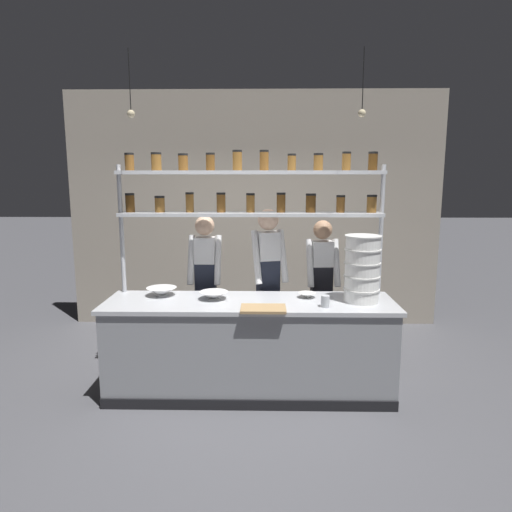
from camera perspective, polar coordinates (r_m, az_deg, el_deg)
ground_plane at (r=4.68m, az=-0.78°, el=-16.55°), size 40.00×40.00×0.00m
back_wall at (r=6.42m, az=-0.18°, el=5.70°), size 5.15×0.12×3.24m
prep_counter at (r=4.49m, az=-0.79°, el=-11.30°), size 2.75×0.76×0.92m
spice_shelf_unit at (r=4.53m, az=-0.75°, el=7.28°), size 2.64×0.28×2.34m
chef_left at (r=5.05m, az=-6.32°, el=-3.02°), size 0.36×0.29×1.67m
chef_center at (r=4.89m, az=1.53°, el=-2.69°), size 0.42×0.35×1.75m
chef_right at (r=5.09m, az=8.20°, el=-3.36°), size 0.38×0.30×1.62m
container_stack at (r=4.37m, az=13.13°, el=-1.57°), size 0.34×0.34×0.63m
cutting_board at (r=4.06m, az=0.91°, el=-6.60°), size 0.40×0.26×0.02m
prep_bowl_near_left at (r=4.49m, az=6.39°, el=-4.90°), size 0.18×0.18×0.05m
prep_bowl_center_front at (r=4.63m, az=-11.72°, el=-4.39°), size 0.30×0.30×0.08m
prep_bowl_center_back at (r=4.42m, az=-5.30°, el=-4.94°), size 0.28×0.28×0.08m
serving_cup_front at (r=4.18m, az=8.65°, el=-5.61°), size 0.08×0.08×0.11m
pendant_light_row at (r=4.24m, az=-1.27°, el=17.73°), size 2.12×0.07×0.59m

